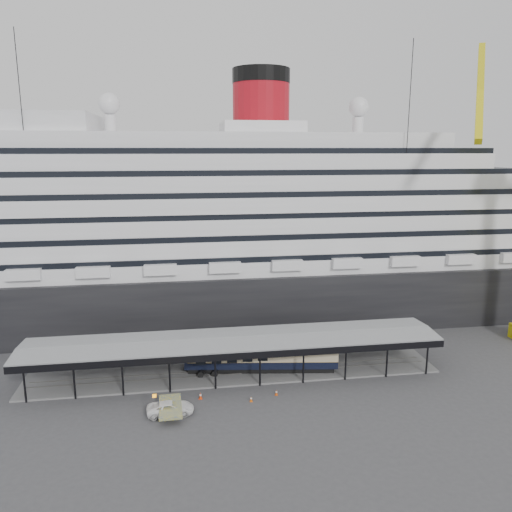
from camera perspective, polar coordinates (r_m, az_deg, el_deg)
name	(u,v)px	position (r m, az deg, el deg)	size (l,w,h in m)	color
ground	(239,390)	(66.07, -1.98, -15.10)	(200.00, 200.00, 0.00)	#3A3A3D
cruise_ship	(218,216)	(91.39, -4.39, 4.63)	(130.00, 30.00, 43.90)	black
platform_canopy	(234,357)	(69.55, -2.49, -11.50)	(56.00, 9.18, 5.30)	slate
port_truck	(170,408)	(61.37, -9.76, -16.77)	(2.50, 5.43, 1.51)	white
pullman_carriage	(261,355)	(69.94, 0.60, -11.22)	(21.07, 5.53, 20.52)	black
traffic_cone_left	(200,396)	(64.28, -6.36, -15.58)	(0.53, 0.53, 0.85)	red
traffic_cone_mid	(276,392)	(64.84, 2.35, -15.31)	(0.45, 0.45, 0.72)	#CF470B
traffic_cone_right	(251,399)	(63.35, -0.56, -16.02)	(0.41, 0.41, 0.69)	#DB5A0C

